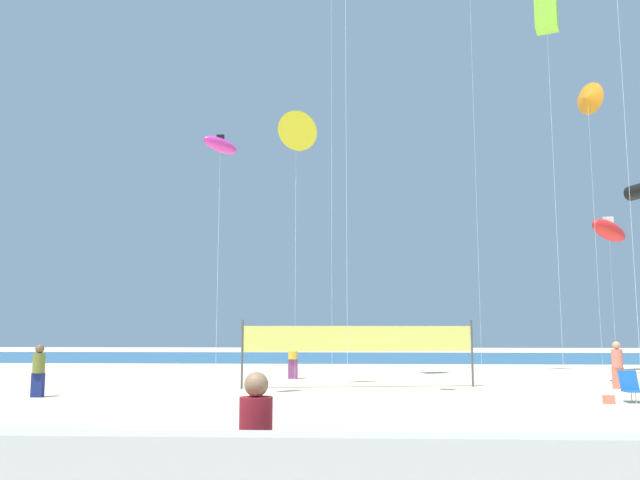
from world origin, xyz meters
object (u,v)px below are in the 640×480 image
at_px(beachgoer_coral_shirt, 617,363).
at_px(volleyball_net, 359,341).
at_px(toddler_figure, 291,480).
at_px(kite_lime_box, 546,14).
at_px(kite_orange_delta, 588,98).
at_px(beach_handbag, 609,400).
at_px(folding_beach_chair, 631,386).
at_px(kite_red_inflatable, 609,231).
at_px(kite_yellow_delta, 296,132).
at_px(mother_figure, 256,442).
at_px(kite_magenta_inflatable, 220,146).
at_px(beachgoer_olive_shirt, 39,369).
at_px(beachgoer_mustard_shirt, 293,356).

height_order(beachgoer_coral_shirt, volleyball_net, volleyball_net).
height_order(toddler_figure, kite_lime_box, kite_lime_box).
distance_m(beachgoer_coral_shirt, kite_orange_delta, 12.43).
bearing_deg(beach_handbag, kite_lime_box, 87.37).
height_order(folding_beach_chair, kite_red_inflatable, kite_red_inflatable).
bearing_deg(toddler_figure, beach_handbag, 39.43).
bearing_deg(beachgoer_coral_shirt, kite_lime_box, 110.08).
bearing_deg(toddler_figure, kite_yellow_delta, 77.83).
xyz_separation_m(mother_figure, kite_red_inflatable, (14.05, 26.39, 6.15)).
relative_size(beachgoer_coral_shirt, kite_magenta_inflatable, 0.20).
distance_m(beachgoer_olive_shirt, kite_yellow_delta, 12.10).
relative_size(kite_yellow_delta, kite_red_inflatable, 1.32).
height_order(mother_figure, kite_lime_box, kite_lime_box).
bearing_deg(kite_magenta_inflatable, mother_figure, -76.53).
xyz_separation_m(beachgoer_coral_shirt, folding_beach_chair, (-1.33, -4.32, -0.41)).
distance_m(mother_figure, kite_magenta_inflatable, 15.13).
bearing_deg(kite_lime_box, beachgoer_mustard_shirt, 155.83).
distance_m(volleyball_net, kite_lime_box, 14.03).
bearing_deg(kite_red_inflatable, kite_yellow_delta, -147.55).
height_order(mother_figure, kite_magenta_inflatable, kite_magenta_inflatable).
bearing_deg(kite_yellow_delta, toddler_figure, -85.23).
xyz_separation_m(beachgoer_olive_shirt, kite_lime_box, (16.98, 3.55, 12.89)).
xyz_separation_m(beachgoer_olive_shirt, beachgoer_mustard_shirt, (7.14, 7.97, 0.10)).
xyz_separation_m(volleyball_net, beach_handbag, (6.88, -4.81, -1.52)).
bearing_deg(toddler_figure, beachgoer_coral_shirt, 42.01).
bearing_deg(beachgoer_mustard_shirt, beach_handbag, -152.79).
xyz_separation_m(kite_magenta_inflatable, kite_lime_box, (11.51, 3.41, 5.86)).
height_order(beachgoer_mustard_shirt, kite_lime_box, kite_lime_box).
bearing_deg(beachgoer_coral_shirt, beach_handbag, 170.44).
height_order(beachgoer_mustard_shirt, kite_magenta_inflatable, kite_magenta_inflatable).
distance_m(beachgoer_mustard_shirt, kite_lime_box, 16.73).
bearing_deg(kite_yellow_delta, mother_figure, -86.54).
bearing_deg(beachgoer_olive_shirt, volleyball_net, 158.02).
xyz_separation_m(toddler_figure, kite_yellow_delta, (-1.39, 16.69, 9.01)).
bearing_deg(kite_red_inflatable, toddler_figure, -117.50).
xyz_separation_m(beachgoer_olive_shirt, kite_magenta_inflatable, (5.46, 0.14, 7.03)).
bearing_deg(beachgoer_coral_shirt, beachgoer_mustard_shirt, 84.75).
distance_m(beachgoer_coral_shirt, kite_magenta_inflatable, 15.58).
bearing_deg(kite_orange_delta, kite_yellow_delta, -159.56).
distance_m(toddler_figure, kite_magenta_inflatable, 15.31).
distance_m(mother_figure, beachgoer_olive_shirt, 15.48).
relative_size(toddler_figure, kite_yellow_delta, 0.08).
height_order(mother_figure, kite_yellow_delta, kite_yellow_delta).
xyz_separation_m(toddler_figure, beach_handbag, (7.81, 11.73, -0.31)).
xyz_separation_m(folding_beach_chair, kite_orange_delta, (2.60, 9.20, 11.78)).
xyz_separation_m(beachgoer_coral_shirt, volleyball_net, (-9.01, 0.04, 0.76)).
distance_m(kite_orange_delta, kite_lime_box, 6.17).
height_order(mother_figure, beachgoer_coral_shirt, beachgoer_coral_shirt).
height_order(kite_red_inflatable, kite_orange_delta, kite_orange_delta).
xyz_separation_m(beach_handbag, kite_lime_box, (0.21, 4.59, 13.63)).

